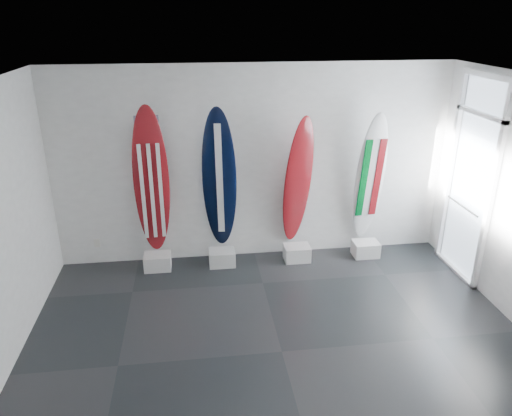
{
  "coord_description": "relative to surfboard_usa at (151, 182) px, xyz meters",
  "views": [
    {
      "loc": [
        -0.89,
        -4.48,
        3.65
      ],
      "look_at": [
        -0.12,
        1.4,
        1.24
      ],
      "focal_mm": 33.94,
      "sensor_mm": 36.0,
      "label": 1
    }
  ],
  "objects": [
    {
      "name": "wall_outlet",
      "position": [
        -0.92,
        0.2,
        -1.02
      ],
      "size": [
        0.09,
        0.02,
        0.13
      ],
      "primitive_type": "cube",
      "color": "silver",
      "rests_on": "wall_back"
    },
    {
      "name": "display_block_usa",
      "position": [
        0.0,
        -0.1,
        -1.25
      ],
      "size": [
        0.4,
        0.3,
        0.24
      ],
      "primitive_type": "cube",
      "color": "silver",
      "rests_on": "floor"
    },
    {
      "name": "glass_door",
      "position": [
        4.5,
        -0.73,
        0.05
      ],
      "size": [
        0.12,
        1.16,
        2.85
      ],
      "primitive_type": null,
      "color": "white",
      "rests_on": "floor"
    },
    {
      "name": "wall_back",
      "position": [
        1.53,
        0.22,
        0.13
      ],
      "size": [
        6.0,
        0.0,
        6.0
      ],
      "primitive_type": "plane",
      "rotation": [
        1.57,
        0.0,
        0.0
      ],
      "color": "silver",
      "rests_on": "ground"
    },
    {
      "name": "surfboard_usa",
      "position": [
        0.0,
        0.0,
        0.0
      ],
      "size": [
        0.53,
        0.29,
        2.27
      ],
      "primitive_type": "ellipsoid",
      "rotation": [
        0.07,
        0.0,
        0.09
      ],
      "color": "maroon",
      "rests_on": "display_block_usa"
    },
    {
      "name": "display_block_navy",
      "position": [
        0.98,
        -0.1,
        -1.25
      ],
      "size": [
        0.4,
        0.3,
        0.24
      ],
      "primitive_type": "cube",
      "color": "silver",
      "rests_on": "floor"
    },
    {
      "name": "surfboard_swiss",
      "position": [
        2.17,
        0.0,
        -0.1
      ],
      "size": [
        0.58,
        0.54,
        2.08
      ],
      "primitive_type": "ellipsoid",
      "rotation": [
        0.15,
        0.0,
        0.35
      ],
      "color": "maroon",
      "rests_on": "display_block_swiss"
    },
    {
      "name": "display_block_italy",
      "position": [
        3.29,
        -0.1,
        -1.25
      ],
      "size": [
        0.4,
        0.3,
        0.24
      ],
      "primitive_type": "cube",
      "color": "silver",
      "rests_on": "floor"
    },
    {
      "name": "ceiling",
      "position": [
        1.53,
        -2.28,
        1.63
      ],
      "size": [
        6.0,
        6.0,
        0.0
      ],
      "primitive_type": "plane",
      "rotation": [
        3.14,
        0.0,
        0.0
      ],
      "color": "white",
      "rests_on": "wall_back"
    },
    {
      "name": "surfboard_italy",
      "position": [
        3.29,
        0.0,
        -0.09
      ],
      "size": [
        0.51,
        0.41,
        2.1
      ],
      "primitive_type": "ellipsoid",
      "rotation": [
        0.14,
        0.0,
        0.09
      ],
      "color": "silver",
      "rests_on": "display_block_italy"
    },
    {
      "name": "surfboard_navy",
      "position": [
        0.98,
        0.0,
        -0.02
      ],
      "size": [
        0.55,
        0.45,
        2.23
      ],
      "primitive_type": "ellipsoid",
      "rotation": [
        0.14,
        0.0,
        -0.14
      ],
      "color": "black",
      "rests_on": "display_block_navy"
    },
    {
      "name": "display_block_swiss",
      "position": [
        2.17,
        -0.1,
        -1.25
      ],
      "size": [
        0.4,
        0.3,
        0.24
      ],
      "primitive_type": "cube",
      "color": "silver",
      "rests_on": "floor"
    },
    {
      "name": "floor",
      "position": [
        1.53,
        -2.28,
        -1.37
      ],
      "size": [
        6.0,
        6.0,
        0.0
      ],
      "primitive_type": "plane",
      "color": "black",
      "rests_on": "ground"
    }
  ]
}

